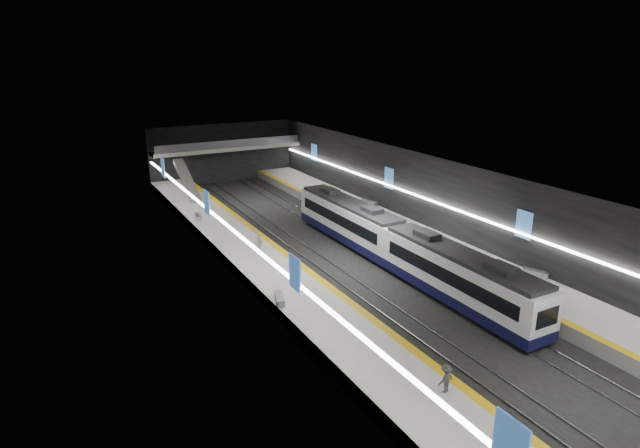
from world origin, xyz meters
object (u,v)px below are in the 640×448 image
bench_right_far (369,203)px  passenger_left_b (446,379)px  bench_left_far (198,217)px  bench_right_near (535,273)px  escalator (187,180)px  passenger_right_a (409,232)px  bench_left_near (280,299)px  passenger_left_a (259,243)px  train (397,243)px

bench_right_far → passenger_left_b: size_ratio=1.26×
bench_left_far → bench_right_near: bearing=-49.2°
escalator → bench_right_near: 39.82m
passenger_right_a → passenger_left_b: size_ratio=1.20×
bench_left_near → passenger_left_a: bearing=93.6°
passenger_left_a → bench_right_near: bearing=32.5°
escalator → bench_left_far: size_ratio=4.78×
bench_left_near → bench_left_far: bench_left_near is taller
train → bench_left_near: size_ratio=16.10×
bench_left_near → bench_left_far: (0.50, 21.34, -0.02)m
train → bench_right_far: size_ratio=15.62×
escalator → bench_right_far: 21.50m
bench_left_far → passenger_right_a: bearing=-41.3°
bench_left_near → train: bearing=31.5°
passenger_left_b → bench_right_near: bearing=-160.2°
escalator → passenger_right_a: (13.15, -25.17, -0.98)m
passenger_right_a → bench_left_far: bearing=34.1°
escalator → bench_right_near: (17.00, -35.97, -1.67)m
bench_left_far → passenger_left_b: passenger_left_b is taller
passenger_left_b → passenger_right_a: bearing=-129.5°
bench_right_near → bench_right_far: size_ratio=1.00×
bench_right_near → bench_left_far: bearing=100.4°
bench_left_near → passenger_right_a: (15.15, 5.43, 0.69)m
bench_right_far → bench_left_near: bearing=-154.4°
passenger_right_a → passenger_left_a: passenger_right_a is taller
escalator → passenger_right_a: escalator is taller
train → bench_left_near: 12.40m
bench_right_far → passenger_left_a: size_ratio=1.06×
bench_left_near → bench_right_near: (19.00, -5.37, 0.01)m
passenger_right_a → passenger_left_a: (-12.85, 3.77, -0.01)m
passenger_left_a → bench_left_near: bearing=-30.5°
train → passenger_left_a: train is taller
passenger_left_a → escalator: bearing=164.4°
bench_left_near → bench_right_far: 25.36m
bench_right_near → passenger_left_b: bearing=-177.7°
train → bench_right_far: 15.71m
train → bench_right_near: (7.00, -8.32, -0.96)m
escalator → bench_left_far: (-1.50, -9.27, -1.70)m
train → bench_left_far: train is taller
bench_left_near → passenger_left_a: 9.51m
bench_left_near → passenger_left_a: passenger_left_a is taller
train → passenger_right_a: size_ratio=16.36×
train → escalator: (-10.00, 27.65, 0.70)m
escalator → bench_left_near: bearing=-93.7°
bench_left_near → bench_right_near: bench_right_near is taller
bench_right_far → passenger_left_a: passenger_left_a is taller
passenger_left_b → passenger_left_a: bearing=-94.7°
escalator → passenger_left_b: 43.95m
bench_right_near → bench_right_far: bearing=66.5°
train → bench_right_far: (6.69, 14.19, -0.96)m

